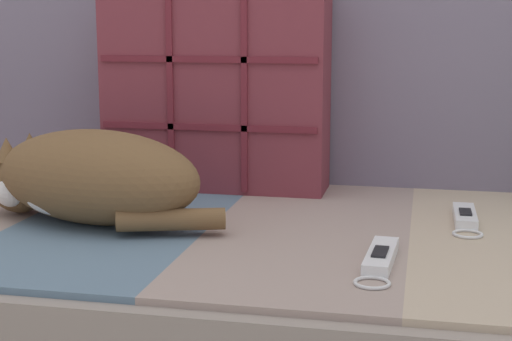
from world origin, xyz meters
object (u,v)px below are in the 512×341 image
object	(u,v)px
game_remote_far	(465,218)
sleeping_cat	(87,178)
game_remote_near	(380,258)
throw_pillow_quilted	(216,91)
couch	(406,341)

from	to	relation	value
game_remote_far	sleeping_cat	bearing A→B (deg)	-168.24
game_remote_near	game_remote_far	world-z (taller)	same
sleeping_cat	game_remote_near	size ratio (longest dim) A/B	2.24
throw_pillow_quilted	game_remote_far	world-z (taller)	throw_pillow_quilted
sleeping_cat	game_remote_near	xyz separation A→B (m)	(0.50, -0.13, -0.07)
game_remote_far	game_remote_near	bearing A→B (deg)	-115.64
throw_pillow_quilted	game_remote_near	size ratio (longest dim) A/B	2.23
couch	sleeping_cat	world-z (taller)	sleeping_cat
sleeping_cat	game_remote_far	bearing A→B (deg)	11.76
sleeping_cat	throw_pillow_quilted	bearing A→B (deg)	66.27
sleeping_cat	couch	bearing A→B (deg)	8.66
sleeping_cat	game_remote_near	distance (m)	0.52
game_remote_near	sleeping_cat	bearing A→B (deg)	165.04
couch	game_remote_far	xyz separation A→B (m)	(0.09, 0.05, 0.21)
couch	throw_pillow_quilted	xyz separation A→B (m)	(-0.40, 0.24, 0.40)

